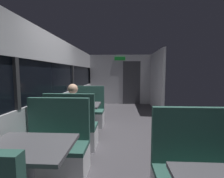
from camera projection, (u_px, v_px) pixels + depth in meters
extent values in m
cube|color=#423F44|center=(118.00, 138.00, 3.83)|extent=(3.30, 9.20, 0.02)
cube|color=#B2B2B7|center=(55.00, 116.00, 3.86)|extent=(0.08, 8.40, 0.95)
cube|color=#B2B2B7|center=(53.00, 49.00, 3.71)|extent=(0.08, 8.40, 0.60)
cube|color=black|center=(54.00, 80.00, 3.78)|extent=(0.03, 8.40, 0.75)
cube|color=#2D2D30|center=(16.00, 84.00, 2.39)|extent=(0.06, 0.08, 0.75)
cube|color=#2D2D30|center=(73.00, 78.00, 5.17)|extent=(0.06, 0.08, 0.75)
cube|color=#2D2D30|center=(90.00, 76.00, 7.95)|extent=(0.06, 0.08, 0.75)
cube|color=#B2B2B7|center=(120.00, 80.00, 7.89)|extent=(2.90, 0.08, 2.30)
cube|color=#333338|center=(132.00, 83.00, 7.83)|extent=(0.80, 0.04, 2.00)
cube|color=green|center=(120.00, 59.00, 7.74)|extent=(0.50, 0.03, 0.16)
cube|color=#B2B2B7|center=(156.00, 81.00, 6.62)|extent=(0.08, 2.40, 2.30)
cube|color=#4C4C51|center=(28.00, 147.00, 1.73)|extent=(0.90, 0.70, 0.04)
cube|color=silver|center=(55.00, 161.00, 2.44)|extent=(0.95, 0.50, 0.39)
cube|color=#2D564C|center=(54.00, 147.00, 2.42)|extent=(0.95, 0.50, 0.06)
cube|color=#2D564C|center=(59.00, 119.00, 2.59)|extent=(0.95, 0.08, 0.65)
cylinder|color=#9E9EA3|center=(81.00, 120.00, 3.99)|extent=(0.10, 0.10, 0.70)
cube|color=#4C4C51|center=(80.00, 105.00, 3.95)|extent=(0.90, 0.70, 0.04)
cube|color=silver|center=(73.00, 137.00, 3.35)|extent=(0.95, 0.50, 0.39)
cube|color=#2D564C|center=(73.00, 126.00, 3.33)|extent=(0.95, 0.50, 0.06)
cube|color=#2D564C|center=(69.00, 111.00, 3.08)|extent=(0.95, 0.08, 0.65)
cube|color=silver|center=(86.00, 119.00, 4.66)|extent=(0.95, 0.50, 0.39)
cube|color=#2D564C|center=(86.00, 111.00, 4.64)|extent=(0.95, 0.50, 0.06)
cube|color=#2D564C|center=(88.00, 97.00, 4.81)|extent=(0.95, 0.08, 0.65)
cube|color=#2D564C|center=(201.00, 176.00, 1.73)|extent=(0.95, 0.50, 0.06)
cube|color=#2D564C|center=(194.00, 135.00, 1.90)|extent=(0.95, 0.08, 0.65)
cube|color=#26262D|center=(73.00, 136.00, 3.35)|extent=(0.30, 0.36, 0.45)
cube|color=#99999E|center=(73.00, 109.00, 3.35)|extent=(0.34, 0.22, 0.60)
sphere|color=tan|center=(73.00, 89.00, 3.32)|extent=(0.20, 0.20, 0.20)
cylinder|color=#99999E|center=(66.00, 106.00, 3.53)|extent=(0.07, 0.28, 0.07)
cylinder|color=#99999E|center=(85.00, 107.00, 3.51)|extent=(0.07, 0.28, 0.07)
cylinder|color=white|center=(88.00, 103.00, 3.88)|extent=(0.07, 0.07, 0.09)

